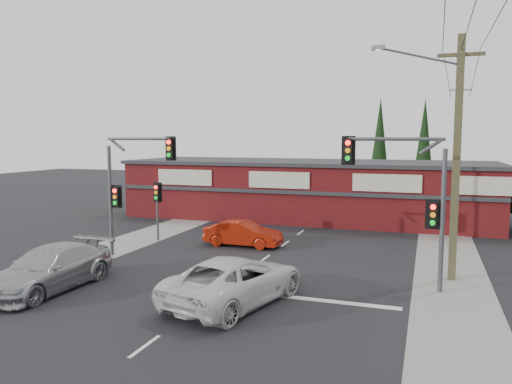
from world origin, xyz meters
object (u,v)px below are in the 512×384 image
(silver_suv, at_px, (49,269))
(shop_building, at_px, (307,189))
(red_sedan, at_px, (243,233))
(utility_pole, at_px, (453,150))
(white_suv, at_px, (235,280))

(silver_suv, bearing_deg, shop_building, 77.32)
(red_sedan, relative_size, utility_pole, 0.42)
(red_sedan, distance_m, shop_building, 10.90)
(shop_building, bearing_deg, white_suv, -84.09)
(white_suv, height_order, shop_building, shop_building)
(shop_building, bearing_deg, red_sedan, -95.50)
(white_suv, height_order, red_sedan, white_suv)
(red_sedan, height_order, utility_pole, utility_pole)
(white_suv, height_order, silver_suv, white_suv)
(white_suv, distance_m, shop_building, 19.86)
(silver_suv, height_order, utility_pole, utility_pole)
(white_suv, distance_m, red_sedan, 9.47)
(red_sedan, xyz_separation_m, utility_pole, (10.39, -3.24, 4.70))
(red_sedan, bearing_deg, silver_suv, 156.74)
(white_suv, bearing_deg, red_sedan, -56.53)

